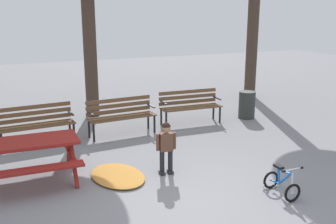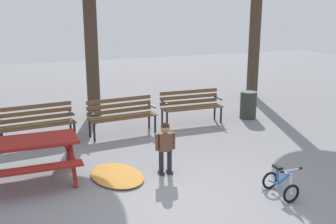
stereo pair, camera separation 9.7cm
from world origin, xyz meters
name	(u,v)px [view 1 (the left image)]	position (x,y,z in m)	size (l,w,h in m)	color
ground	(182,203)	(0.00, 0.00, 0.00)	(36.00, 36.00, 0.00)	gray
picnic_table	(23,151)	(-2.13, 1.67, 0.59)	(1.83, 1.38, 0.79)	maroon
park_bench_far_left	(36,121)	(-1.72, 3.76, 0.51)	(1.63, 0.58, 0.85)	brown
park_bench_left	(121,113)	(0.18, 3.69, 0.51)	(1.63, 0.56, 0.85)	brown
park_bench_right	(190,104)	(2.09, 3.89, 0.51)	(1.62, 0.52, 0.85)	brown
child_standing	(166,144)	(0.22, 1.12, 0.56)	(0.36, 0.19, 0.96)	black
kids_bicycle	(281,183)	(1.56, -0.39, 0.20)	(0.39, 0.56, 0.54)	black
leaf_pile	(118,175)	(-0.63, 1.31, 0.04)	(1.23, 0.86, 0.07)	#C68438
trash_bin	(247,105)	(3.73, 3.72, 0.37)	(0.44, 0.44, 0.73)	#2D332D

